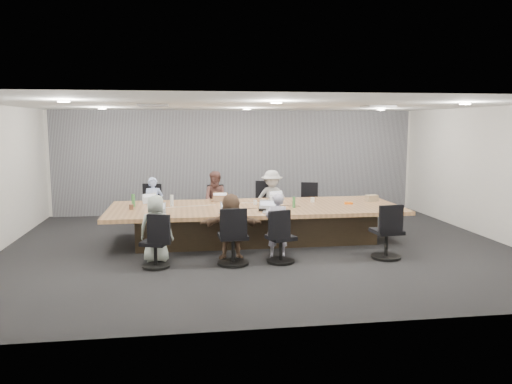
{
  "coord_description": "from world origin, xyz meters",
  "views": [
    {
      "loc": [
        -1.47,
        -9.63,
        2.45
      ],
      "look_at": [
        0.0,
        0.4,
        1.05
      ],
      "focal_mm": 35.0,
      "sensor_mm": 36.0,
      "label": 1
    }
  ],
  "objects": [
    {
      "name": "stapler",
      "position": [
        0.05,
        -0.13,
        0.77
      ],
      "size": [
        0.15,
        0.05,
        0.06
      ],
      "primitive_type": "cube",
      "rotation": [
        0.0,
        0.0,
        -0.1
      ],
      "color": "black",
      "rests_on": "conference_table"
    },
    {
      "name": "wall_front",
      "position": [
        0.0,
        -4.0,
        1.4
      ],
      "size": [
        10.0,
        0.0,
        2.8
      ],
      "primitive_type": "cube",
      "rotation": [
        -1.57,
        0.0,
        0.0
      ],
      "color": "silver",
      "rests_on": "ground"
    },
    {
      "name": "person_5",
      "position": [
        -0.64,
        -0.85,
        0.61
      ],
      "size": [
        1.15,
        0.43,
        1.22
      ],
      "primitive_type": "imported",
      "rotation": [
        0.0,
        0.0,
        3.07
      ],
      "color": "brown",
      "rests_on": "ground"
    },
    {
      "name": "mic_left",
      "position": [
        -0.52,
        0.23,
        0.75
      ],
      "size": [
        0.16,
        0.12,
        0.03
      ],
      "primitive_type": "cube",
      "rotation": [
        0.0,
        0.0,
        -0.14
      ],
      "color": "black",
      "rests_on": "conference_table"
    },
    {
      "name": "ceiling",
      "position": [
        0.0,
        0.0,
        2.8
      ],
      "size": [
        10.0,
        8.0,
        0.0
      ],
      "primitive_type": "cube",
      "color": "white",
      "rests_on": "wall_back"
    },
    {
      "name": "chair_4",
      "position": [
        -1.97,
        -1.2,
        0.37
      ],
      "size": [
        0.63,
        0.63,
        0.73
      ],
      "primitive_type": null,
      "rotation": [
        0.0,
        0.0,
        -0.35
      ],
      "color": "black",
      "rests_on": "ground"
    },
    {
      "name": "laptop_6",
      "position": [
        0.21,
        -0.3,
        0.75
      ],
      "size": [
        0.4,
        0.32,
        0.02
      ],
      "primitive_type": "cube",
      "rotation": [
        0.0,
        0.0,
        -0.24
      ],
      "color": "#B2B2B7",
      "rests_on": "conference_table"
    },
    {
      "name": "laptop_5",
      "position": [
        -0.64,
        -0.3,
        0.75
      ],
      "size": [
        0.35,
        0.27,
        0.02
      ],
      "primitive_type": "cube",
      "rotation": [
        0.0,
        0.0,
        0.15
      ],
      "color": "#B2B2B7",
      "rests_on": "conference_table"
    },
    {
      "name": "cup_white_far",
      "position": [
        0.03,
        0.69,
        0.79
      ],
      "size": [
        0.09,
        0.09,
        0.1
      ],
      "primitive_type": "cylinder",
      "rotation": [
        0.0,
        0.0,
        0.18
      ],
      "color": "white",
      "rests_on": "conference_table"
    },
    {
      "name": "floor",
      "position": [
        0.0,
        0.0,
        0.0
      ],
      "size": [
        10.0,
        8.0,
        0.0
      ],
      "primitive_type": "cube",
      "color": "black",
      "rests_on": "ground"
    },
    {
      "name": "bottle_green_right",
      "position": [
        0.75,
        0.2,
        0.85
      ],
      "size": [
        0.07,
        0.07,
        0.22
      ],
      "primitive_type": "cylinder",
      "rotation": [
        0.0,
        0.0,
        -0.18
      ],
      "color": "#3C8240",
      "rests_on": "conference_table"
    },
    {
      "name": "mug_brown",
      "position": [
        -2.51,
        0.45,
        0.79
      ],
      "size": [
        0.11,
        0.11,
        0.11
      ],
      "primitive_type": "cylinder",
      "rotation": [
        0.0,
        0.0,
        -0.28
      ],
      "color": "brown",
      "rests_on": "conference_table"
    },
    {
      "name": "bottle_green_left",
      "position": [
        -2.5,
        0.81,
        0.87
      ],
      "size": [
        0.09,
        0.09,
        0.26
      ],
      "primitive_type": "cylinder",
      "rotation": [
        0.0,
        0.0,
        -0.38
      ],
      "color": "#3C8240",
      "rests_on": "conference_table"
    },
    {
      "name": "chair_3",
      "position": [
        1.72,
        2.2,
        0.39
      ],
      "size": [
        0.67,
        0.67,
        0.78
      ],
      "primitive_type": null,
      "rotation": [
        0.0,
        0.0,
        2.81
      ],
      "color": "black",
      "rests_on": "ground"
    },
    {
      "name": "chair_5",
      "position": [
        -0.64,
        -1.2,
        0.42
      ],
      "size": [
        0.6,
        0.6,
        0.85
      ],
      "primitive_type": null,
      "rotation": [
        0.0,
        0.0,
        0.05
      ],
      "color": "black",
      "rests_on": "ground"
    },
    {
      "name": "person_1",
      "position": [
        -0.71,
        1.85,
        0.67
      ],
      "size": [
        0.74,
        0.63,
        1.35
      ],
      "primitive_type": "imported",
      "rotation": [
        0.0,
        0.0,
        6.08
      ],
      "color": "brown",
      "rests_on": "ground"
    },
    {
      "name": "person_0",
      "position": [
        -2.16,
        1.85,
        0.62
      ],
      "size": [
        0.47,
        0.33,
        1.23
      ],
      "primitive_type": "imported",
      "rotation": [
        0.0,
        0.0,
        6.2
      ],
      "color": "#A5B9EE",
      "rests_on": "ground"
    },
    {
      "name": "mic_right",
      "position": [
        0.24,
        0.74,
        0.76
      ],
      "size": [
        0.18,
        0.13,
        0.03
      ],
      "primitive_type": "cube",
      "rotation": [
        0.0,
        0.0,
        -0.14
      ],
      "color": "black",
      "rests_on": "conference_table"
    },
    {
      "name": "cup_white_near",
      "position": [
        1.31,
        0.83,
        0.79
      ],
      "size": [
        0.09,
        0.09,
        0.1
      ],
      "primitive_type": "cylinder",
      "rotation": [
        0.0,
        0.0,
        -0.1
      ],
      "color": "white",
      "rests_on": "conference_table"
    },
    {
      "name": "conference_table",
      "position": [
        0.0,
        0.5,
        0.4
      ],
      "size": [
        6.0,
        2.2,
        0.74
      ],
      "color": "#332719",
      "rests_on": "ground"
    },
    {
      "name": "person_2",
      "position": [
        0.59,
        1.85,
        0.68
      ],
      "size": [
        0.93,
        0.61,
        1.35
      ],
      "primitive_type": "imported",
      "rotation": [
        0.0,
        0.0,
        6.16
      ],
      "color": "#A1A1A1",
      "rests_on": "ground"
    },
    {
      "name": "chair_7",
      "position": [
        2.17,
        -1.2,
        0.42
      ],
      "size": [
        0.62,
        0.62,
        0.84
      ],
      "primitive_type": null,
      "rotation": [
        0.0,
        0.0,
        0.1
      ],
      "color": "black",
      "rests_on": "ground"
    },
    {
      "name": "curtain",
      "position": [
        0.0,
        3.92,
        1.4
      ],
      "size": [
        9.8,
        0.04,
        2.8
      ],
      "primitive_type": "cube",
      "color": "gray",
      "rests_on": "ground"
    },
    {
      "name": "canvas_bag",
      "position": [
        2.64,
        0.78,
        0.81
      ],
      "size": [
        0.28,
        0.21,
        0.14
      ],
      "primitive_type": "cube",
      "rotation": [
        0.0,
        0.0,
        0.24
      ],
      "color": "tan",
      "rests_on": "conference_table"
    },
    {
      "name": "wall_right",
      "position": [
        5.0,
        0.0,
        1.4
      ],
      "size": [
        0.0,
        8.0,
        2.8
      ],
      "primitive_type": "cube",
      "rotation": [
        1.57,
        0.0,
        -1.57
      ],
      "color": "silver",
      "rests_on": "ground"
    },
    {
      "name": "chair_2",
      "position": [
        0.59,
        2.2,
        0.44
      ],
      "size": [
        0.75,
        0.75,
        0.88
      ],
      "primitive_type": null,
      "rotation": [
        0.0,
        0.0,
        2.8
      ],
      "color": "black",
      "rests_on": "ground"
    },
    {
      "name": "snack_packet",
      "position": [
        2.01,
        0.49,
        0.76
      ],
      "size": [
        0.2,
        0.16,
        0.04
      ],
      "primitive_type": "cube",
      "rotation": [
        0.0,
        0.0,
        -0.28
      ],
      "color": "orange",
      "rests_on": "conference_table"
    },
    {
      "name": "chair_1",
      "position": [
        -0.71,
        2.2,
        0.37
      ],
      "size": [
        0.51,
        0.51,
        0.74
      ],
      "primitive_type": null,
      "rotation": [
        0.0,
        0.0,
        3.16
      ],
      "color": "black",
      "rests_on": "ground"
    },
    {
      "name": "bottle_clear",
      "position": [
        -1.72,
        0.76,
        0.86
      ],
      "size": [
        0.08,
        0.08,
        0.23
      ],
      "primitive_type": "cylinder",
      "rotation": [
        0.0,
        0.0,
        -0.23
      ],
      "color": "silver",
      "rests_on": "conference_table"
    },
    {
      "name": "laptop_2",
      "position": [
        0.59,
        1.3,
        0.75
      ],
      "size": [
        0.36,
        0.28,
        0.02
      ],
      "primitive_type": "cube",
      "rotation": [
        0.0,
        0.0,
        3.36
      ],
      "color": "#B2B2B7",
      "rests_on": "conference_table"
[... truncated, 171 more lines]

